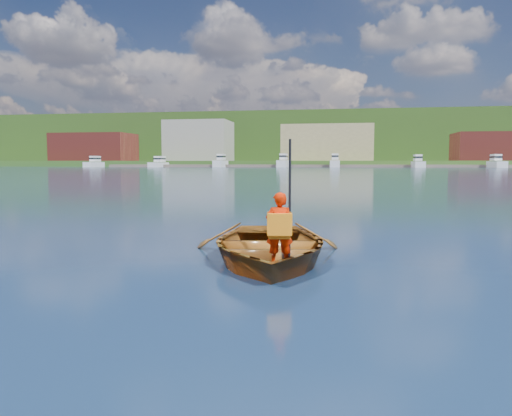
% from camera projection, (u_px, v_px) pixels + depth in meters
% --- Properties ---
extents(ground, '(600.00, 600.00, 0.00)m').
position_uv_depth(ground, '(336.00, 273.00, 6.97)').
color(ground, '#152246').
rests_on(ground, ground).
extents(rowboat, '(3.17, 4.05, 0.76)m').
position_uv_depth(rowboat, '(268.00, 246.00, 7.86)').
color(rowboat, maroon).
rests_on(rowboat, ground).
extents(child_paddler, '(0.41, 0.39, 1.77)m').
position_uv_depth(child_paddler, '(280.00, 228.00, 6.92)').
color(child_paddler, '#C31B00').
rests_on(child_paddler, ground).
extents(shoreline, '(400.00, 140.00, 22.00)m').
position_uv_depth(shoreline, '(342.00, 144.00, 238.23)').
color(shoreline, '#375A28').
rests_on(shoreline, ground).
extents(dock, '(160.00, 11.81, 0.80)m').
position_uv_depth(dock, '(364.00, 166.00, 151.05)').
color(dock, brown).
rests_on(dock, ground).
extents(waterfront_buildings, '(202.00, 16.00, 14.00)m').
position_uv_depth(waterfront_buildings, '(319.00, 144.00, 169.49)').
color(waterfront_buildings, brown).
rests_on(waterfront_buildings, ground).
extents(marina_yachts, '(142.18, 11.04, 4.35)m').
position_uv_depth(marina_yachts, '(320.00, 163.00, 148.53)').
color(marina_yachts, silver).
rests_on(marina_yachts, ground).
extents(hillside_trees, '(314.53, 78.32, 23.55)m').
position_uv_depth(hillside_trees, '(349.00, 128.00, 238.95)').
color(hillside_trees, '#382314').
rests_on(hillside_trees, ground).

